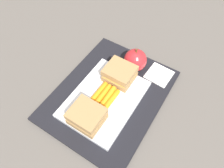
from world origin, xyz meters
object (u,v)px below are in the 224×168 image
sandwich_half_left (87,116)px  sandwich_half_right (120,74)px  apple (135,60)px  paper_napkin (159,75)px  carrot_sticks_bundle (105,97)px  food_tray (105,99)px

sandwich_half_left → sandwich_half_right: bearing=0.0°
sandwich_half_right → apple: size_ratio=1.01×
sandwich_half_right → apple: (0.07, -0.01, 0.00)m
apple → paper_napkin: 0.08m
apple → sandwich_half_left: bearing=176.7°
apple → paper_napkin: (0.01, -0.08, -0.03)m
sandwich_half_left → apple: apple is taller
sandwich_half_right → carrot_sticks_bundle: sandwich_half_right is taller
sandwich_half_right → carrot_sticks_bundle: size_ratio=1.01×
apple → paper_napkin: apple is taller
carrot_sticks_bundle → paper_napkin: size_ratio=1.13×
sandwich_half_right → carrot_sticks_bundle: 0.08m
carrot_sticks_bundle → paper_napkin: carrot_sticks_bundle is taller
carrot_sticks_bundle → paper_napkin: bearing=-29.2°
food_tray → sandwich_half_right: (0.08, 0.00, 0.03)m
sandwich_half_left → carrot_sticks_bundle: sandwich_half_left is taller
sandwich_half_left → paper_napkin: size_ratio=1.14×
food_tray → apple: size_ratio=2.91×
carrot_sticks_bundle → sandwich_half_left: bearing=179.9°
sandwich_half_left → carrot_sticks_bundle: (0.08, -0.00, -0.01)m
sandwich_half_left → paper_napkin: (0.24, -0.09, -0.03)m
sandwich_half_right → carrot_sticks_bundle: bearing=-179.9°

